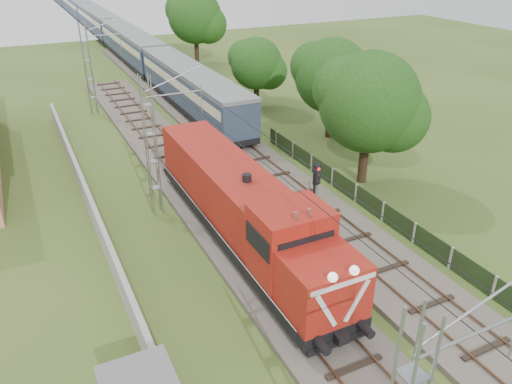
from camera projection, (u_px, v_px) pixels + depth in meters
ground at (312, 326)px, 20.37m from camera, size 140.00×140.00×0.00m
track_main at (241, 239)px, 25.89m from camera, size 4.20×70.00×0.45m
track_side at (230, 142)px, 38.25m from camera, size 4.20×80.00×0.45m
catenary at (152, 147)px, 26.98m from camera, size 3.31×70.00×8.00m
boundary_wall at (94, 214)px, 27.09m from camera, size 0.25×40.00×1.50m
fence at (414, 233)px, 25.63m from camera, size 0.12×32.00×1.20m
locomotive at (243, 207)px, 24.69m from camera, size 3.03×17.27×4.39m
coach_rake at (98, 20)px, 79.78m from camera, size 2.97×111.15×3.44m
signal_post at (315, 191)px, 24.08m from camera, size 0.51×0.40×4.70m
tree_a at (371, 103)px, 30.13m from camera, size 6.47×6.16×8.38m
tree_b at (333, 77)px, 37.64m from camera, size 5.95×5.66×7.71m
tree_c at (257, 64)px, 45.08m from camera, size 4.92×4.69×6.38m
tree_d at (196, 17)px, 60.93m from camera, size 6.87×6.54×8.90m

